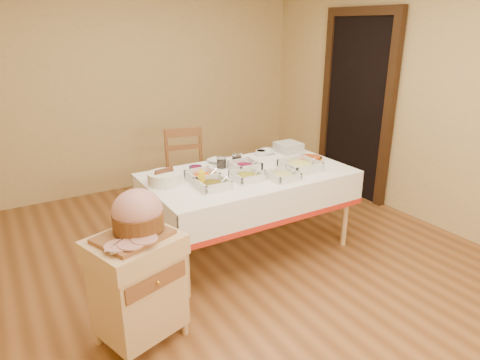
% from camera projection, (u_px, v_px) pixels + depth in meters
% --- Properties ---
extents(room_shell, '(5.00, 5.00, 5.00)m').
position_uv_depth(room_shell, '(237.00, 123.00, 3.25)').
color(room_shell, brown).
rests_on(room_shell, ground).
extents(doorway, '(0.09, 1.10, 2.20)m').
position_uv_depth(doorway, '(357.00, 104.00, 5.11)').
color(doorway, black).
rests_on(doorway, ground).
extents(dining_table, '(1.82, 1.02, 0.76)m').
position_uv_depth(dining_table, '(248.00, 189.00, 3.88)').
color(dining_table, tan).
rests_on(dining_table, ground).
extents(butcher_cart, '(0.64, 0.58, 0.76)m').
position_uv_depth(butcher_cart, '(138.00, 284.00, 2.76)').
color(butcher_cart, tan).
rests_on(butcher_cart, ground).
extents(dining_chair, '(0.52, 0.51, 0.96)m').
position_uv_depth(dining_chair, '(187.00, 174.00, 4.60)').
color(dining_chair, brown).
rests_on(dining_chair, ground).
extents(ham_on_board, '(0.45, 0.43, 0.30)m').
position_uv_depth(ham_on_board, '(137.00, 216.00, 2.65)').
color(ham_on_board, brown).
rests_on(ham_on_board, butcher_cart).
extents(serving_dish_a, '(0.25, 0.24, 0.11)m').
position_uv_depth(serving_dish_a, '(213.00, 184.00, 3.45)').
color(serving_dish_a, silver).
rests_on(serving_dish_a, dining_table).
extents(serving_dish_b, '(0.24, 0.24, 0.10)m').
position_uv_depth(serving_dish_b, '(247.00, 176.00, 3.64)').
color(serving_dish_b, silver).
rests_on(serving_dish_b, dining_table).
extents(serving_dish_c, '(0.23, 0.23, 0.09)m').
position_uv_depth(serving_dish_c, '(283.00, 175.00, 3.65)').
color(serving_dish_c, silver).
rests_on(serving_dish_c, dining_table).
extents(serving_dish_d, '(0.31, 0.31, 0.12)m').
position_uv_depth(serving_dish_d, '(300.00, 165.00, 3.90)').
color(serving_dish_d, silver).
rests_on(serving_dish_d, dining_table).
extents(serving_dish_e, '(0.25, 0.24, 0.11)m').
position_uv_depth(serving_dish_e, '(202.00, 176.00, 3.62)').
color(serving_dish_e, silver).
rests_on(serving_dish_e, dining_table).
extents(serving_dish_f, '(0.25, 0.24, 0.11)m').
position_uv_depth(serving_dish_f, '(245.00, 166.00, 3.88)').
color(serving_dish_f, silver).
rests_on(serving_dish_f, dining_table).
extents(small_bowl_left, '(0.11, 0.11, 0.05)m').
position_uv_depth(small_bowl_left, '(171.00, 173.00, 3.71)').
color(small_bowl_left, silver).
rests_on(small_bowl_left, dining_table).
extents(small_bowl_mid, '(0.12, 0.12, 0.05)m').
position_uv_depth(small_bowl_mid, '(196.00, 169.00, 3.83)').
color(small_bowl_mid, navy).
rests_on(small_bowl_mid, dining_table).
extents(small_bowl_right, '(0.11, 0.11, 0.05)m').
position_uv_depth(small_bowl_right, '(261.00, 153.00, 4.30)').
color(small_bowl_right, silver).
rests_on(small_bowl_right, dining_table).
extents(bowl_white_imported, '(0.19, 0.19, 0.04)m').
position_uv_depth(bowl_white_imported, '(216.00, 161.00, 4.09)').
color(bowl_white_imported, silver).
rests_on(bowl_white_imported, dining_table).
extents(bowl_small_imported, '(0.19, 0.19, 0.05)m').
position_uv_depth(bowl_small_imported, '(267.00, 152.00, 4.36)').
color(bowl_small_imported, silver).
rests_on(bowl_small_imported, dining_table).
extents(preserve_jar_left, '(0.09, 0.09, 0.12)m').
position_uv_depth(preserve_jar_left, '(221.00, 162.00, 3.93)').
color(preserve_jar_left, silver).
rests_on(preserve_jar_left, dining_table).
extents(preserve_jar_right, '(0.10, 0.10, 0.12)m').
position_uv_depth(preserve_jar_right, '(237.00, 159.00, 4.01)').
color(preserve_jar_right, silver).
rests_on(preserve_jar_right, dining_table).
extents(mustard_bottle, '(0.05, 0.05, 0.17)m').
position_uv_depth(mustard_bottle, '(202.00, 179.00, 3.44)').
color(mustard_bottle, yellow).
rests_on(mustard_bottle, dining_table).
extents(bread_basket, '(0.28, 0.28, 0.12)m').
position_uv_depth(bread_basket, '(164.00, 178.00, 3.53)').
color(bread_basket, silver).
rests_on(bread_basket, dining_table).
extents(plate_stack, '(0.23, 0.23, 0.10)m').
position_uv_depth(plate_stack, '(288.00, 147.00, 4.42)').
color(plate_stack, silver).
rests_on(plate_stack, dining_table).
extents(brass_platter, '(0.32, 0.23, 0.04)m').
position_uv_depth(brass_platter, '(307.00, 159.00, 4.13)').
color(brass_platter, gold).
rests_on(brass_platter, dining_table).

